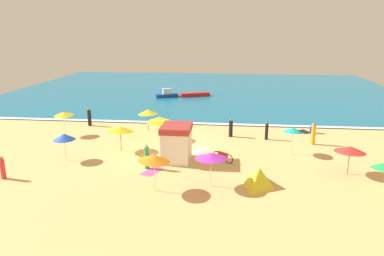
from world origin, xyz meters
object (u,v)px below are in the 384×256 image
(beach_umbrella_1, at_px, (154,158))
(beachgoer_0, at_px, (147,157))
(beach_umbrella_8, at_px, (211,156))
(beachgoer_1, at_px, (3,168))
(beach_umbrella_0, at_px, (148,112))
(beachgoer_3, at_px, (231,128))
(beachgoer_5, at_px, (89,117))
(small_boat_1, at_px, (195,94))
(beach_umbrella_6, at_px, (160,120))
(beach_umbrella_3, at_px, (64,114))
(beachgoer_2, at_px, (267,131))
(beachgoer_4, at_px, (313,129))
(beach_umbrella_9, at_px, (120,129))
(beach_umbrella_4, at_px, (293,130))
(beach_umbrella_2, at_px, (64,137))
(beachgoer_6, at_px, (313,134))
(small_boat_0, at_px, (167,94))
(beach_umbrella_5, at_px, (350,149))
(beach_tent, at_px, (259,177))
(lifeguard_cabana, at_px, (177,142))
(parked_bicycle, at_px, (223,157))

(beach_umbrella_1, relative_size, beachgoer_0, 1.43)
(beach_umbrella_8, bearing_deg, beachgoer_1, -178.65)
(beach_umbrella_0, xyz_separation_m, beachgoer_3, (7.97, -1.36, -1.03))
(beachgoer_5, distance_m, small_boat_1, 19.55)
(beach_umbrella_6, relative_size, beachgoer_1, 2.11)
(beach_umbrella_3, relative_size, beachgoer_2, 1.36)
(beach_umbrella_6, height_order, beachgoer_4, beach_umbrella_6)
(beach_umbrella_9, bearing_deg, beach_umbrella_4, 2.89)
(beach_umbrella_0, height_order, beachgoer_1, beach_umbrella_0)
(beach_umbrella_2, xyz_separation_m, beachgoer_6, (19.22, 6.04, -0.95))
(beach_umbrella_4, height_order, beachgoer_1, beach_umbrella_4)
(beach_umbrella_8, height_order, small_boat_1, beach_umbrella_8)
(small_boat_0, bearing_deg, small_boat_1, 16.03)
(beach_umbrella_3, height_order, beachgoer_2, beach_umbrella_3)
(small_boat_0, bearing_deg, beach_umbrella_8, -74.69)
(beach_umbrella_1, distance_m, beachgoer_6, 15.65)
(beach_umbrella_1, bearing_deg, small_boat_1, 91.54)
(beachgoer_5, bearing_deg, beachgoer_2, -9.42)
(beach_umbrella_5, bearing_deg, beachgoer_1, -171.70)
(beach_tent, bearing_deg, beach_umbrella_9, 151.28)
(beach_tent, height_order, beachgoer_2, beachgoer_2)
(lifeguard_cabana, bearing_deg, beachgoer_6, 25.16)
(beach_umbrella_2, relative_size, small_boat_0, 0.62)
(beachgoer_2, relative_size, beachgoer_6, 0.89)
(beach_umbrella_3, height_order, beach_umbrella_6, beach_umbrella_3)
(beach_umbrella_3, bearing_deg, beachgoer_6, -0.86)
(beach_umbrella_0, relative_size, small_boat_1, 0.57)
(beach_umbrella_6, bearing_deg, beach_tent, -48.62)
(parked_bicycle, relative_size, beachgoer_3, 0.90)
(beach_umbrella_9, bearing_deg, small_boat_1, 82.05)
(lifeguard_cabana, xyz_separation_m, beach_umbrella_3, (-11.27, 5.48, 0.63))
(beach_umbrella_0, distance_m, beach_umbrella_6, 3.47)
(beach_umbrella_0, distance_m, beachgoer_5, 6.46)
(lifeguard_cabana, distance_m, parked_bicycle, 3.59)
(beach_umbrella_1, distance_m, beach_umbrella_5, 13.08)
(parked_bicycle, distance_m, beachgoer_6, 9.06)
(beach_umbrella_1, distance_m, beach_umbrella_2, 9.01)
(beach_umbrella_4, relative_size, beach_umbrella_8, 1.01)
(beachgoer_4, bearing_deg, beachgoer_0, -141.82)
(beach_tent, relative_size, beachgoer_0, 1.48)
(beach_tent, xyz_separation_m, beachgoer_4, (5.83, 12.79, -0.26))
(beach_umbrella_6, bearing_deg, beachgoer_4, 14.72)
(beach_umbrella_2, relative_size, beach_umbrella_8, 0.93)
(beachgoer_0, xyz_separation_m, beachgoer_4, (13.48, 10.60, -0.48))
(beach_umbrella_6, distance_m, beachgoer_0, 7.03)
(lifeguard_cabana, distance_m, beach_umbrella_3, 12.55)
(beach_umbrella_0, xyz_separation_m, beach_umbrella_9, (-0.79, -6.31, 0.01))
(beach_umbrella_2, xyz_separation_m, beachgoer_0, (6.44, -1.01, -0.98))
(beach_umbrella_4, xyz_separation_m, beach_umbrella_6, (-10.99, 2.64, -0.13))
(lifeguard_cabana, bearing_deg, beachgoer_3, 59.32)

